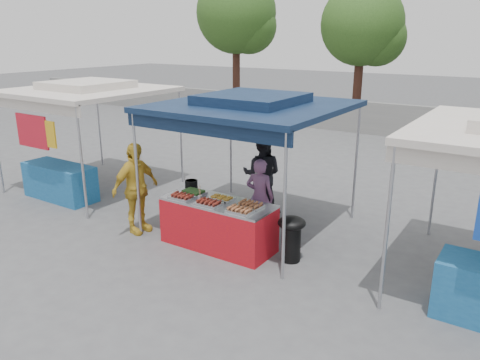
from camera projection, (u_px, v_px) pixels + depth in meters
The scene contains 22 objects.
ground_plane at pixel (222, 244), 8.38m from camera, with size 80.00×80.00×0.00m, color #505052.
back_wall at pixel (397, 121), 16.98m from camera, with size 40.00×0.25×1.20m, color slate.
main_canopy at pixel (251, 105), 8.45m from camera, with size 3.20×3.20×2.57m.
neighbor_stall_left at pixel (76, 125), 10.71m from camera, with size 3.20×3.20×2.57m.
tree_0 at pixel (239, 17), 21.87m from camera, with size 3.76×3.74×6.43m.
tree_1 at pixel (366, 28), 18.55m from camera, with size 3.36×3.28×5.63m.
vendor_table at pixel (218, 224), 8.17m from camera, with size 2.00×0.80×0.85m.
food_tray_fl at pixel (182, 197), 8.16m from camera, with size 0.42×0.30×0.07m.
food_tray_fm at pixel (209, 203), 7.85m from camera, with size 0.42×0.30×0.07m.
food_tray_fr at pixel (240, 210), 7.53m from camera, with size 0.42×0.30×0.07m.
food_tray_bl at pixel (193, 192), 8.39m from camera, with size 0.42×0.30×0.07m.
food_tray_bm at pixel (222, 198), 8.09m from camera, with size 0.42×0.30×0.07m.
food_tray_br at pixel (250, 205), 7.75m from camera, with size 0.42×0.30×0.07m.
cooking_pot at pixel (191, 184), 8.75m from camera, with size 0.24×0.24×0.14m, color black.
skewer_cup at pixel (200, 198), 8.04m from camera, with size 0.08×0.08×0.10m, color #A7A8AE.
wok_burner at pixel (291, 235), 7.65m from camera, with size 0.46×0.46×0.78m.
crate_left at pixel (225, 225), 8.85m from camera, with size 0.47×0.33×0.28m, color navy.
crate_right at pixel (248, 229), 8.62m from camera, with size 0.54×0.38×0.33m, color navy.
crate_stacked at pixel (248, 213), 8.53m from camera, with size 0.54×0.38×0.32m, color navy.
vendor_woman at pixel (260, 197), 8.63m from camera, with size 0.53×0.35×1.46m, color #7A4E74.
helper_man at pixel (262, 175), 9.58m from camera, with size 0.82×0.64×1.69m, color black.
customer_person at pixel (136, 188), 8.67m from camera, with size 1.01×0.42×1.73m, color gold.
Camera 1 is at (4.47, -6.22, 3.59)m, focal length 35.00 mm.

